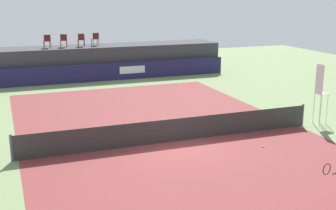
{
  "coord_description": "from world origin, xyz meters",
  "views": [
    {
      "loc": [
        -6.27,
        -15.89,
        5.86
      ],
      "look_at": [
        0.49,
        2.0,
        1.0
      ],
      "focal_mm": 47.63,
      "sensor_mm": 36.0,
      "label": 1
    }
  ],
  "objects_px": {
    "umpire_chair": "(320,90)",
    "net_post_far": "(303,115)",
    "spectator_chair_right": "(95,38)",
    "tennis_ball": "(263,146)",
    "spectator_chair_far_left": "(47,41)",
    "spectator_chair_left": "(64,40)",
    "net_post_near": "(11,148)",
    "spectator_chair_center": "(81,39)"
  },
  "relations": [
    {
      "from": "spectator_chair_center",
      "to": "tennis_ball",
      "type": "xyz_separation_m",
      "value": [
        3.96,
        -17.04,
        -2.66
      ]
    },
    {
      "from": "tennis_ball",
      "to": "spectator_chair_right",
      "type": "bearing_deg",
      "value": 99.56
    },
    {
      "from": "net_post_far",
      "to": "net_post_near",
      "type": "bearing_deg",
      "value": 180.0
    },
    {
      "from": "spectator_chair_left",
      "to": "net_post_near",
      "type": "height_order",
      "value": "spectator_chair_left"
    },
    {
      "from": "spectator_chair_right",
      "to": "net_post_far",
      "type": "bearing_deg",
      "value": -68.36
    },
    {
      "from": "umpire_chair",
      "to": "net_post_near",
      "type": "distance_m",
      "value": 13.29
    },
    {
      "from": "spectator_chair_far_left",
      "to": "tennis_ball",
      "type": "height_order",
      "value": "spectator_chair_far_left"
    },
    {
      "from": "net_post_near",
      "to": "net_post_far",
      "type": "relative_size",
      "value": 1.0
    },
    {
      "from": "net_post_far",
      "to": "umpire_chair",
      "type": "bearing_deg",
      "value": -1.06
    },
    {
      "from": "spectator_chair_far_left",
      "to": "spectator_chair_center",
      "type": "relative_size",
      "value": 1.0
    },
    {
      "from": "spectator_chair_center",
      "to": "net_post_near",
      "type": "height_order",
      "value": "spectator_chair_center"
    },
    {
      "from": "spectator_chair_center",
      "to": "spectator_chair_right",
      "type": "xyz_separation_m",
      "value": [
        1.04,
        0.26,
        0.0
      ]
    },
    {
      "from": "spectator_chair_center",
      "to": "spectator_chair_right",
      "type": "relative_size",
      "value": 1.0
    },
    {
      "from": "spectator_chair_far_left",
      "to": "spectator_chair_left",
      "type": "relative_size",
      "value": 1.0
    },
    {
      "from": "spectator_chair_left",
      "to": "net_post_near",
      "type": "xyz_separation_m",
      "value": [
        -4.05,
        -15.22,
        -2.19
      ]
    },
    {
      "from": "spectator_chair_left",
      "to": "net_post_near",
      "type": "relative_size",
      "value": 0.89
    },
    {
      "from": "spectator_chair_far_left",
      "to": "spectator_chair_left",
      "type": "distance_m",
      "value": 1.11
    },
    {
      "from": "spectator_chair_right",
      "to": "tennis_ball",
      "type": "height_order",
      "value": "spectator_chair_right"
    },
    {
      "from": "spectator_chair_right",
      "to": "net_post_near",
      "type": "distance_m",
      "value": 16.8
    },
    {
      "from": "spectator_chair_right",
      "to": "tennis_ball",
      "type": "distance_m",
      "value": 17.74
    },
    {
      "from": "spectator_chair_far_left",
      "to": "spectator_chair_right",
      "type": "relative_size",
      "value": 1.0
    },
    {
      "from": "net_post_near",
      "to": "spectator_chair_center",
      "type": "bearing_deg",
      "value": 70.96
    },
    {
      "from": "spectator_chair_far_left",
      "to": "net_post_far",
      "type": "xyz_separation_m",
      "value": [
        9.46,
        -15.17,
        -2.19
      ]
    },
    {
      "from": "spectator_chair_far_left",
      "to": "tennis_ball",
      "type": "xyz_separation_m",
      "value": [
        6.25,
        -17.04,
        -2.66
      ]
    },
    {
      "from": "spectator_chair_right",
      "to": "umpire_chair",
      "type": "distance_m",
      "value": 16.98
    },
    {
      "from": "spectator_chair_right",
      "to": "net_post_far",
      "type": "xyz_separation_m",
      "value": [
        6.12,
        -15.43,
        -2.19
      ]
    },
    {
      "from": "net_post_near",
      "to": "spectator_chair_far_left",
      "type": "bearing_deg",
      "value": 79.03
    },
    {
      "from": "spectator_chair_right",
      "to": "tennis_ball",
      "type": "relative_size",
      "value": 13.06
    },
    {
      "from": "net_post_near",
      "to": "tennis_ball",
      "type": "height_order",
      "value": "net_post_near"
    },
    {
      "from": "spectator_chair_center",
      "to": "net_post_far",
      "type": "height_order",
      "value": "spectator_chair_center"
    },
    {
      "from": "umpire_chair",
      "to": "net_post_far",
      "type": "distance_m",
      "value": 1.38
    },
    {
      "from": "spectator_chair_left",
      "to": "umpire_chair",
      "type": "distance_m",
      "value": 17.83
    },
    {
      "from": "net_post_near",
      "to": "net_post_far",
      "type": "bearing_deg",
      "value": 0.0
    },
    {
      "from": "spectator_chair_far_left",
      "to": "spectator_chair_left",
      "type": "height_order",
      "value": "same"
    },
    {
      "from": "spectator_chair_far_left",
      "to": "spectator_chair_right",
      "type": "bearing_deg",
      "value": 4.47
    },
    {
      "from": "spectator_chair_center",
      "to": "spectator_chair_right",
      "type": "height_order",
      "value": "same"
    },
    {
      "from": "spectator_chair_left",
      "to": "spectator_chair_right",
      "type": "height_order",
      "value": "same"
    },
    {
      "from": "spectator_chair_far_left",
      "to": "spectator_chair_center",
      "type": "distance_m",
      "value": 2.3
    },
    {
      "from": "spectator_chair_right",
      "to": "spectator_chair_left",
      "type": "bearing_deg",
      "value": -174.45
    },
    {
      "from": "umpire_chair",
      "to": "tennis_ball",
      "type": "relative_size",
      "value": 40.59
    },
    {
      "from": "net_post_far",
      "to": "tennis_ball",
      "type": "distance_m",
      "value": 3.74
    },
    {
      "from": "spectator_chair_far_left",
      "to": "net_post_near",
      "type": "distance_m",
      "value": 15.61
    }
  ]
}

